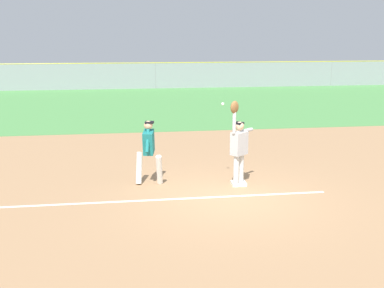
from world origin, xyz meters
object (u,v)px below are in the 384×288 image
at_px(parked_car_tan, 133,76).
at_px(first_base, 239,183).
at_px(fielder, 239,145).
at_px(runner, 149,148).
at_px(parked_car_silver, 70,77).
at_px(baseball, 223,104).
at_px(parked_car_green, 191,76).

bearing_deg(parked_car_tan, first_base, -84.06).
distance_m(fielder, runner, 2.36).
bearing_deg(parked_car_tan, parked_car_silver, -174.39).
bearing_deg(fielder, baseball, 10.80).
xyz_separation_m(baseball, parked_car_tan, (-1.62, 27.58, -1.47)).
distance_m(runner, parked_car_tan, 27.42).
distance_m(first_base, baseball, 2.16).
xyz_separation_m(fielder, baseball, (-0.37, 0.32, 1.02)).
relative_size(fielder, parked_car_silver, 0.50).
bearing_deg(parked_car_tan, baseball, -84.88).
bearing_deg(fielder, parked_car_green, -43.55).
relative_size(runner, parked_car_silver, 0.38).
bearing_deg(parked_car_green, parked_car_tan, 177.35).
bearing_deg(fielder, first_base, -64.66).
bearing_deg(baseball, first_base, -29.81).
xyz_separation_m(first_base, fielder, (-0.04, -0.09, 1.08)).
height_order(first_base, parked_car_silver, parked_car_silver).
bearing_deg(baseball, parked_car_silver, 103.73).
height_order(first_base, runner, runner).
distance_m(fielder, parked_car_green, 27.53).
height_order(fielder, baseball, fielder).
xyz_separation_m(baseball, parked_car_silver, (-6.66, 27.24, -1.47)).
height_order(first_base, parked_car_green, parked_car_green).
relative_size(parked_car_tan, parked_car_green, 0.99).
bearing_deg(parked_car_green, first_base, -91.88).
relative_size(first_base, parked_car_green, 0.08).
relative_size(first_base, runner, 0.22).
relative_size(first_base, parked_car_tan, 0.09).
xyz_separation_m(runner, baseball, (1.94, -0.16, 1.15)).
distance_m(fielder, parked_car_tan, 27.98).
height_order(runner, parked_car_tan, runner).
relative_size(runner, baseball, 23.24).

